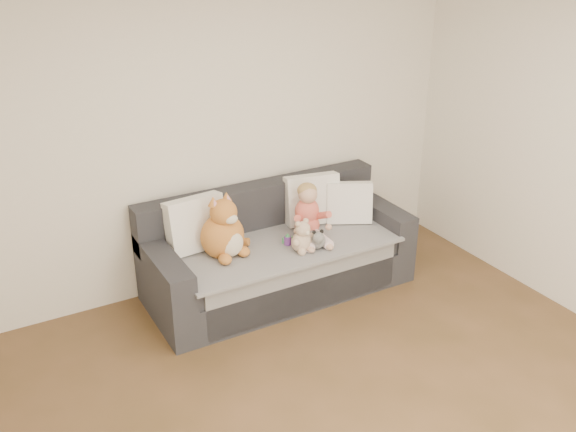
% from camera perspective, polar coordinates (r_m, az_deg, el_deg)
% --- Properties ---
extents(room_shell, '(5.00, 5.00, 5.00)m').
position_cam_1_polar(room_shell, '(3.55, 6.53, -1.58)').
color(room_shell, brown).
rests_on(room_shell, ground).
extents(sofa, '(2.20, 0.94, 0.85)m').
position_cam_1_polar(sofa, '(5.41, -0.99, -3.51)').
color(sofa, '#242428').
rests_on(sofa, ground).
extents(cushion_left, '(0.49, 0.26, 0.45)m').
position_cam_1_polar(cushion_left, '(5.13, -8.23, -0.70)').
color(cushion_left, white).
rests_on(cushion_left, sofa).
extents(cushion_right_back, '(0.50, 0.30, 0.44)m').
position_cam_1_polar(cushion_right_back, '(5.54, 2.17, 1.50)').
color(cushion_right_back, white).
rests_on(cushion_right_back, sofa).
extents(cushion_right_front, '(0.43, 0.34, 0.37)m').
position_cam_1_polar(cushion_right_front, '(5.58, 5.45, 1.20)').
color(cushion_right_front, white).
rests_on(cushion_right_front, sofa).
extents(toddler, '(0.32, 0.48, 0.47)m').
position_cam_1_polar(toddler, '(5.29, 1.84, 0.11)').
color(toddler, '#E86752').
rests_on(toddler, sofa).
extents(plush_cat, '(0.43, 0.41, 0.54)m').
position_cam_1_polar(plush_cat, '(5.01, -5.73, -1.46)').
color(plush_cat, '#CA662D').
rests_on(plush_cat, sofa).
extents(teddy_bear, '(0.22, 0.17, 0.28)m').
position_cam_1_polar(teddy_bear, '(5.08, 1.30, -2.02)').
color(teddy_bear, beige).
rests_on(teddy_bear, sofa).
extents(plush_cow, '(0.16, 0.23, 0.19)m').
position_cam_1_polar(plush_cow, '(5.14, 2.48, -2.06)').
color(plush_cow, white).
rests_on(plush_cow, sofa).
extents(sippy_cup, '(0.09, 0.07, 0.10)m').
position_cam_1_polar(sippy_cup, '(5.20, -0.04, -2.06)').
color(sippy_cup, purple).
rests_on(sippy_cup, sofa).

